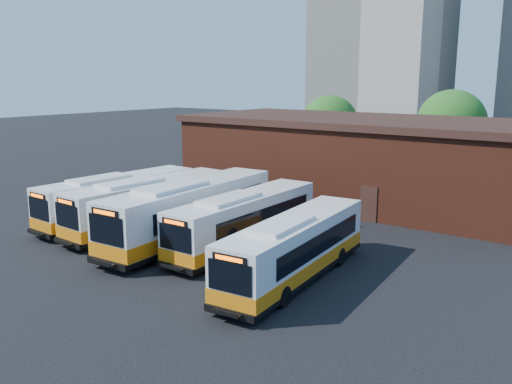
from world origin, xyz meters
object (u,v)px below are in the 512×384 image
Objects in this scene: bus_midwest at (191,214)px; transit_worker at (218,279)px; bus_west at (150,206)px; bus_mideast at (245,223)px; bus_east at (295,251)px; bus_farwest at (118,200)px.

bus_midwest is 8.19× the size of transit_worker.
bus_west is 12.12m from transit_worker.
bus_mideast is (7.17, 0.51, -0.06)m from bus_west.
bus_west is 1.04× the size of bus_mideast.
bus_east is (12.12, -2.03, -0.08)m from bus_west.
bus_west is 7.19m from bus_mideast.
bus_west is 1.05× the size of bus_east.
bus_midwest is 8.39m from bus_east.
bus_west is 7.48× the size of transit_worker.
bus_farwest is 14.82m from transit_worker.
bus_west is 3.92m from bus_midwest.
bus_west reaches higher than bus_east.
bus_farwest reaches higher than bus_mideast.
bus_midwest is at bearing 28.52° from transit_worker.
bus_midwest is 1.15× the size of bus_east.
bus_mideast is 7.16× the size of transit_worker.
bus_west is (3.00, -0.00, 0.05)m from bus_farwest.
transit_worker is at bearing -26.12° from bus_west.
bus_farwest reaches higher than bus_east.
bus_east reaches higher than transit_worker.
bus_east is at bearing -14.66° from bus_midwest.
bus_midwest reaches higher than transit_worker.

